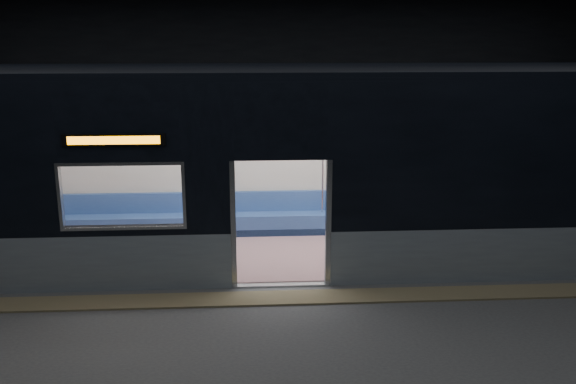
{
  "coord_description": "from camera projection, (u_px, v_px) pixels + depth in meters",
  "views": [
    {
      "loc": [
        -0.45,
        -7.97,
        3.89
      ],
      "look_at": [
        0.18,
        2.3,
        1.22
      ],
      "focal_mm": 38.0,
      "sensor_mm": 36.0,
      "label": 1
    }
  ],
  "objects": [
    {
      "name": "station_floor",
      "position": [
        285.0,
        315.0,
        8.71
      ],
      "size": [
        24.0,
        14.0,
        0.01
      ],
      "primitive_type": "cube",
      "color": "#47494C",
      "rests_on": "ground"
    },
    {
      "name": "station_envelope",
      "position": [
        285.0,
        52.0,
        7.79
      ],
      "size": [
        24.0,
        14.0,
        5.0
      ],
      "color": "black",
      "rests_on": "station_floor"
    },
    {
      "name": "tactile_strip",
      "position": [
        283.0,
        298.0,
        9.23
      ],
      "size": [
        22.8,
        0.5,
        0.03
      ],
      "primitive_type": "cube",
      "color": "#8C7F59",
      "rests_on": "station_floor"
    },
    {
      "name": "metro_car",
      "position": [
        277.0,
        154.0,
        10.7
      ],
      "size": [
        18.0,
        3.04,
        3.35
      ],
      "color": "#8C9CA7",
      "rests_on": "station_floor"
    },
    {
      "name": "passenger",
      "position": [
        376.0,
        195.0,
        12.05
      ],
      "size": [
        0.46,
        0.73,
        1.4
      ],
      "rotation": [
        0.0,
        0.0,
        -0.21
      ],
      "color": "black",
      "rests_on": "metro_car"
    },
    {
      "name": "handbag",
      "position": [
        376.0,
        204.0,
        11.85
      ],
      "size": [
        0.36,
        0.33,
        0.15
      ],
      "primitive_type": "cube",
      "rotation": [
        0.0,
        0.0,
        -0.22
      ],
      "color": "black",
      "rests_on": "passenger"
    },
    {
      "name": "transit_map",
      "position": [
        462.0,
        157.0,
        12.28
      ],
      "size": [
        1.04,
        0.03,
        0.67
      ],
      "primitive_type": "cube",
      "color": "white",
      "rests_on": "metro_car"
    }
  ]
}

